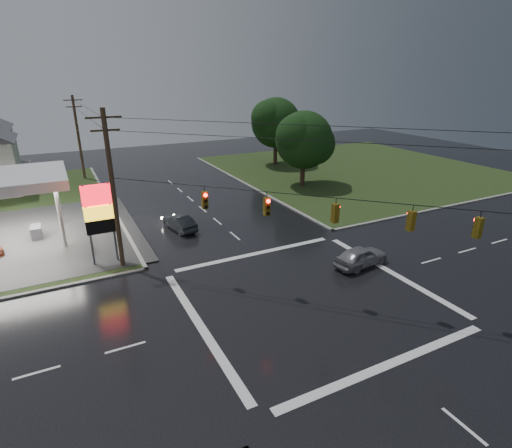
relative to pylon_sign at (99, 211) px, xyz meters
name	(u,v)px	position (x,y,z in m)	size (l,w,h in m)	color
ground	(307,296)	(10.50, -10.50, -4.01)	(120.00, 120.00, 0.00)	black
grass_ne	(357,169)	(36.50, 15.50, -3.97)	(36.00, 36.00, 0.08)	#1E3015
pylon_sign	(99,211)	(0.00, 0.00, 0.00)	(2.00, 0.35, 6.00)	#59595E
utility_pole_nw	(113,189)	(1.00, -1.00, 1.71)	(2.20, 0.32, 11.00)	#382619
utility_pole_n	(78,137)	(1.00, 27.50, 1.46)	(2.20, 0.32, 10.50)	#382619
traffic_signals	(313,196)	(10.52, -10.52, 2.47)	(26.87, 26.87, 1.47)	black
tree_ne_near	(305,140)	(24.64, 11.49, 1.55)	(7.99, 6.80, 8.98)	black
tree_ne_far	(277,123)	(27.65, 23.49, 2.17)	(8.46, 7.20, 9.80)	black
car_north	(180,223)	(6.75, 4.00, -3.33)	(1.43, 4.10, 1.35)	black
car_crossing	(361,256)	(16.25, -8.71, -3.28)	(1.72, 4.27, 1.46)	slate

